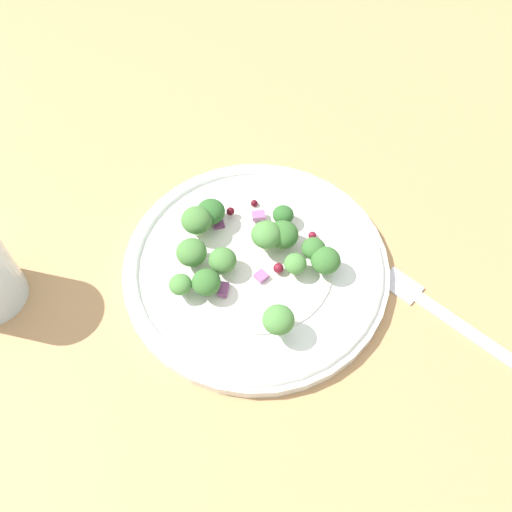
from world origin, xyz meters
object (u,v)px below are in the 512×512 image
Objects in this scene: broccoli_floret_1 at (206,283)px; fork at (459,325)px; plate at (256,266)px; broccoli_floret_0 at (190,256)px; broccoli_floret_2 at (283,215)px.

broccoli_floret_1 is 23.48cm from fork.
fork is (-1.02, -19.54, -0.61)cm from plate.
broccoli_floret_0 reaches higher than fork.
broccoli_floret_0 is (-1.75, 5.83, 2.29)cm from plate.
broccoli_floret_0 is 25.54cm from fork.
broccoli_floret_0 is at bearing 91.65° from fork.
broccoli_floret_1 is at bearing 152.57° from broccoli_floret_2.
plate is 12.04× the size of broccoli_floret_2.
broccoli_floret_1 is 1.26× the size of broccoli_floret_2.
broccoli_floret_2 is at bearing -14.35° from plate.
fork is at bearing -92.99° from plate.
broccoli_floret_1 is 10.70cm from broccoli_floret_2.
plate is 19.58cm from fork.
broccoli_floret_0 is 1.37× the size of broccoli_floret_2.
fork is (3.11, -23.10, -2.86)cm from broccoli_floret_1.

